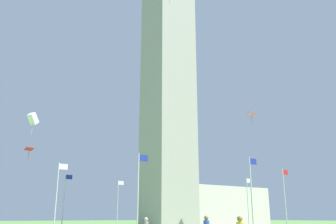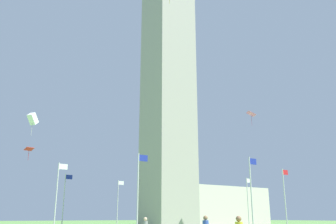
{
  "view_description": "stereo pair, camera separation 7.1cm",
  "coord_description": "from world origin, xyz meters",
  "px_view_note": "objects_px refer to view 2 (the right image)",
  "views": [
    {
      "loc": [
        -28.71,
        -42.45,
        1.65
      ],
      "look_at": [
        0.0,
        0.0,
        16.44
      ],
      "focal_mm": 38.92,
      "sensor_mm": 36.0,
      "label": 1
    },
    {
      "loc": [
        -28.65,
        -42.49,
        1.65
      ],
      "look_at": [
        0.0,
        0.0,
        16.44
      ],
      "focal_mm": 38.92,
      "sensor_mm": 36.0,
      "label": 2
    }
  ],
  "objects_px": {
    "flagpole_n": "(248,200)",
    "flagpole_sw": "(138,189)",
    "flagpole_w": "(252,191)",
    "kite_red_diamond": "(29,149)",
    "distant_building": "(210,206)",
    "flagpole_e": "(118,201)",
    "flagpole_ne": "(185,201)",
    "obelisk_monument": "(168,42)",
    "flagpole_se": "(64,198)",
    "flagpole_nw": "(285,196)",
    "kite_white_box": "(33,119)",
    "kite_pink_diamond": "(251,114)",
    "flagpole_s": "(57,193)"
  },
  "relations": [
    {
      "from": "flagpole_e",
      "to": "flagpole_sw",
      "type": "distance_m",
      "value": 28.5
    },
    {
      "from": "obelisk_monument",
      "to": "flagpole_nw",
      "type": "distance_m",
      "value": 28.2
    },
    {
      "from": "distant_building",
      "to": "flagpole_n",
      "type": "bearing_deg",
      "value": -117.71
    },
    {
      "from": "flagpole_ne",
      "to": "kite_pink_diamond",
      "type": "relative_size",
      "value": 4.31
    },
    {
      "from": "flagpole_w",
      "to": "kite_red_diamond",
      "type": "xyz_separation_m",
      "value": [
        -18.74,
        16.66,
        4.92
      ]
    },
    {
      "from": "obelisk_monument",
      "to": "flagpole_nw",
      "type": "relative_size",
      "value": 7.16
    },
    {
      "from": "distant_building",
      "to": "flagpole_s",
      "type": "bearing_deg",
      "value": -150.48
    },
    {
      "from": "flagpole_n",
      "to": "flagpole_e",
      "type": "height_order",
      "value": "same"
    },
    {
      "from": "flagpole_n",
      "to": "flagpole_nw",
      "type": "distance_m",
      "value": 11.8
    },
    {
      "from": "obelisk_monument",
      "to": "kite_red_diamond",
      "type": "height_order",
      "value": "obelisk_monument"
    },
    {
      "from": "flagpole_w",
      "to": "distant_building",
      "type": "bearing_deg",
      "value": 54.74
    },
    {
      "from": "flagpole_n",
      "to": "flagpole_ne",
      "type": "relative_size",
      "value": 1.0
    },
    {
      "from": "flagpole_n",
      "to": "flagpole_sw",
      "type": "height_order",
      "value": "same"
    },
    {
      "from": "kite_red_diamond",
      "to": "flagpole_n",
      "type": "bearing_deg",
      "value": -2.08
    },
    {
      "from": "flagpole_e",
      "to": "flagpole_sw",
      "type": "xyz_separation_m",
      "value": [
        -10.91,
        -26.33,
        0.0
      ]
    },
    {
      "from": "obelisk_monument",
      "to": "flagpole_e",
      "type": "relative_size",
      "value": 7.16
    },
    {
      "from": "flagpole_nw",
      "to": "kite_pink_diamond",
      "type": "xyz_separation_m",
      "value": [
        -5.6,
        -0.29,
        10.06
      ]
    },
    {
      "from": "flagpole_ne",
      "to": "flagpole_s",
      "type": "height_order",
      "value": "same"
    },
    {
      "from": "flagpole_ne",
      "to": "obelisk_monument",
      "type": "bearing_deg",
      "value": -135.16
    },
    {
      "from": "flagpole_w",
      "to": "kite_white_box",
      "type": "relative_size",
      "value": 3.36
    },
    {
      "from": "flagpole_nw",
      "to": "flagpole_w",
      "type": "bearing_deg",
      "value": -157.5
    },
    {
      "from": "obelisk_monument",
      "to": "kite_white_box",
      "type": "relative_size",
      "value": 24.01
    },
    {
      "from": "flagpole_n",
      "to": "flagpole_se",
      "type": "bearing_deg",
      "value": 157.5
    },
    {
      "from": "flagpole_s",
      "to": "kite_pink_diamond",
      "type": "relative_size",
      "value": 4.31
    },
    {
      "from": "kite_white_box",
      "to": "kite_pink_diamond",
      "type": "bearing_deg",
      "value": -10.55
    },
    {
      "from": "obelisk_monument",
      "to": "flagpole_se",
      "type": "height_order",
      "value": "obelisk_monument"
    },
    {
      "from": "flagpole_n",
      "to": "flagpole_ne",
      "type": "distance_m",
      "value": 11.8
    },
    {
      "from": "flagpole_e",
      "to": "flagpole_sw",
      "type": "relative_size",
      "value": 1.0
    },
    {
      "from": "obelisk_monument",
      "to": "flagpole_n",
      "type": "distance_m",
      "value": 28.21
    },
    {
      "from": "kite_white_box",
      "to": "distant_building",
      "type": "distance_m",
      "value": 58.45
    },
    {
      "from": "obelisk_monument",
      "to": "kite_white_box",
      "type": "distance_m",
      "value": 27.25
    },
    {
      "from": "kite_white_box",
      "to": "flagpole_s",
      "type": "bearing_deg",
      "value": 51.92
    },
    {
      "from": "flagpole_n",
      "to": "distant_building",
      "type": "height_order",
      "value": "distant_building"
    },
    {
      "from": "flagpole_sw",
      "to": "kite_pink_diamond",
      "type": "height_order",
      "value": "kite_pink_diamond"
    },
    {
      "from": "flagpole_ne",
      "to": "flagpole_e",
      "type": "distance_m",
      "value": 11.8
    },
    {
      "from": "flagpole_n",
      "to": "flagpole_ne",
      "type": "bearing_deg",
      "value": 112.5
    },
    {
      "from": "flagpole_ne",
      "to": "kite_red_diamond",
      "type": "distance_m",
      "value": 31.56
    },
    {
      "from": "flagpole_e",
      "to": "flagpole_nw",
      "type": "relative_size",
      "value": 1.0
    },
    {
      "from": "flagpole_e",
      "to": "flagpole_se",
      "type": "relative_size",
      "value": 1.0
    },
    {
      "from": "flagpole_s",
      "to": "distant_building",
      "type": "xyz_separation_m",
      "value": [
        43.9,
        24.86,
        -0.17
      ]
    },
    {
      "from": "flagpole_sw",
      "to": "kite_red_diamond",
      "type": "xyz_separation_m",
      "value": [
        -7.83,
        12.15,
        4.92
      ]
    },
    {
      "from": "flagpole_s",
      "to": "flagpole_n",
      "type": "bearing_deg",
      "value": -0.0
    },
    {
      "from": "flagpole_se",
      "to": "flagpole_nw",
      "type": "xyz_separation_m",
      "value": [
        21.81,
        -21.81,
        0.0
      ]
    },
    {
      "from": "flagpole_n",
      "to": "flagpole_sw",
      "type": "relative_size",
      "value": 1.0
    },
    {
      "from": "flagpole_s",
      "to": "flagpole_nw",
      "type": "height_order",
      "value": "same"
    },
    {
      "from": "flagpole_n",
      "to": "flagpole_ne",
      "type": "height_order",
      "value": "same"
    },
    {
      "from": "flagpole_nw",
      "to": "flagpole_n",
      "type": "bearing_deg",
      "value": 67.5
    },
    {
      "from": "flagpole_sw",
      "to": "flagpole_e",
      "type": "bearing_deg",
      "value": 67.5
    },
    {
      "from": "flagpole_sw",
      "to": "kite_pink_diamond",
      "type": "distance_m",
      "value": 19.08
    },
    {
      "from": "obelisk_monument",
      "to": "flagpole_w",
      "type": "height_order",
      "value": "obelisk_monument"
    }
  ]
}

